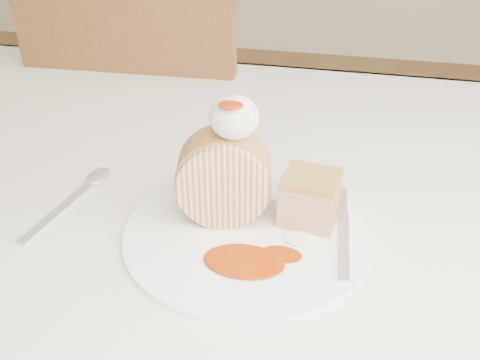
# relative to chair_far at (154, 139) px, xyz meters

# --- Properties ---
(table) EXTENTS (1.40, 0.90, 0.75)m
(table) POSITION_rel_chair_far_xyz_m (0.34, -0.47, 0.12)
(table) COLOR silver
(table) RESTS_ON ground
(chair_far) EXTENTS (0.46, 0.46, 0.94)m
(chair_far) POSITION_rel_chair_far_xyz_m (0.00, 0.00, 0.00)
(chair_far) COLOR brown
(chair_far) RESTS_ON ground
(plate) EXTENTS (0.32, 0.32, 0.01)m
(plate) POSITION_rel_chair_far_xyz_m (0.35, -0.60, 0.22)
(plate) COLOR white
(plate) RESTS_ON table
(roulade_slice) EXTENTS (0.12, 0.08, 0.11)m
(roulade_slice) POSITION_rel_chair_far_xyz_m (0.32, -0.57, 0.27)
(roulade_slice) COLOR beige
(roulade_slice) RESTS_ON plate
(cake_chunk) EXTENTS (0.07, 0.07, 0.05)m
(cake_chunk) POSITION_rel_chair_far_xyz_m (0.42, -0.56, 0.25)
(cake_chunk) COLOR #C38649
(cake_chunk) RESTS_ON plate
(whipped_cream) EXTENTS (0.06, 0.06, 0.05)m
(whipped_cream) POSITION_rel_chair_far_xyz_m (0.33, -0.57, 0.35)
(whipped_cream) COLOR white
(whipped_cream) RESTS_ON roulade_slice
(caramel_drizzle) EXTENTS (0.03, 0.02, 0.01)m
(caramel_drizzle) POSITION_rel_chair_far_xyz_m (0.33, -0.58, 0.38)
(caramel_drizzle) COLOR #8F2A05
(caramel_drizzle) RESTS_ON whipped_cream
(caramel_pool) EXTENTS (0.10, 0.07, 0.00)m
(caramel_pool) POSITION_rel_chair_far_xyz_m (0.36, -0.65, 0.22)
(caramel_pool) COLOR #8F2A05
(caramel_pool) RESTS_ON plate
(fork) EXTENTS (0.03, 0.17, 0.00)m
(fork) POSITION_rel_chair_far_xyz_m (0.47, -0.60, 0.22)
(fork) COLOR silver
(fork) RESTS_ON plate
(spoon) EXTENTS (0.05, 0.17, 0.00)m
(spoon) POSITION_rel_chair_far_xyz_m (0.12, -0.60, 0.22)
(spoon) COLOR silver
(spoon) RESTS_ON table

